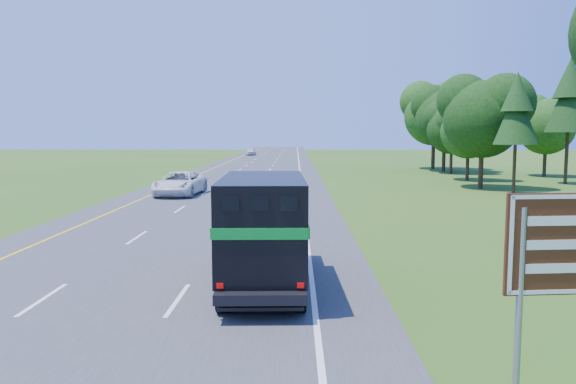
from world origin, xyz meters
name	(u,v)px	position (x,y,z in m)	size (l,w,h in m)	color
road	(244,180)	(0.00, 50.00, 0.02)	(15.00, 260.00, 0.04)	#38383A
lane_markings	(244,180)	(0.00, 50.00, 0.04)	(11.15, 260.00, 0.01)	yellow
horse_truck	(264,227)	(4.07, 12.52, 1.78)	(2.52, 7.40, 3.25)	black
white_suv	(180,183)	(-3.37, 36.59, 0.89)	(2.81, 6.10, 1.70)	silver
far_car	(251,152)	(-4.03, 109.39, 0.75)	(1.69, 4.20, 1.43)	silver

